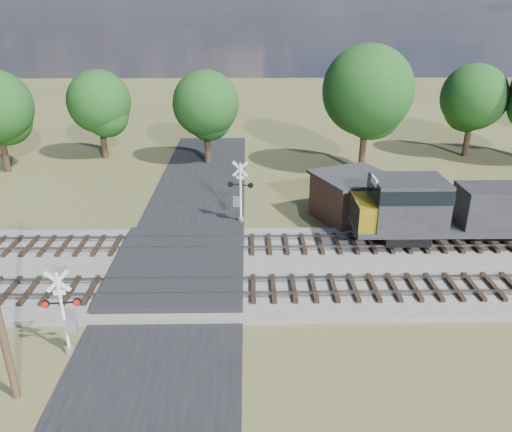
{
  "coord_description": "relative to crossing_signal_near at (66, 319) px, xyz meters",
  "views": [
    {
      "loc": [
        3.77,
        -23.37,
        13.27
      ],
      "look_at": [
        4.2,
        2.0,
        2.6
      ],
      "focal_mm": 35.0,
      "sensor_mm": 36.0,
      "label": 1
    }
  ],
  "objects": [
    {
      "name": "road",
      "position": [
        3.62,
        6.3,
        -1.57
      ],
      "size": [
        7.0,
        60.0,
        0.08
      ],
      "primitive_type": "cube",
      "color": "black",
      "rests_on": "ground"
    },
    {
      "name": "ground",
      "position": [
        3.62,
        6.3,
        -1.61
      ],
      "size": [
        160.0,
        160.0,
        0.0
      ],
      "primitive_type": "plane",
      "color": "brown",
      "rests_on": "ground"
    },
    {
      "name": "crossing_panel",
      "position": [
        3.62,
        6.8,
        -1.3
      ],
      "size": [
        7.0,
        9.0,
        0.62
      ],
      "primitive_type": "cube",
      "color": "#262628",
      "rests_on": "ground"
    },
    {
      "name": "track_near",
      "position": [
        6.74,
        4.3,
        -1.2
      ],
      "size": [
        140.0,
        2.6,
        0.33
      ],
      "color": "black",
      "rests_on": "ballast_bed"
    },
    {
      "name": "equipment_shed",
      "position": [
        14.32,
        13.82,
        -0.02
      ],
      "size": [
        6.0,
        6.0,
        3.14
      ],
      "rotation": [
        0.0,
        0.0,
        0.39
      ],
      "color": "#43261C",
      "rests_on": "ground"
    },
    {
      "name": "treeline",
      "position": [
        16.54,
        26.31,
        4.89
      ],
      "size": [
        86.09,
        11.44,
        11.69
      ],
      "color": "black",
      "rests_on": "ground"
    },
    {
      "name": "track_far",
      "position": [
        6.74,
        9.3,
        -1.2
      ],
      "size": [
        140.0,
        2.6,
        0.33
      ],
      "color": "black",
      "rests_on": "ballast_bed"
    },
    {
      "name": "crossing_signal_near",
      "position": [
        0.0,
        0.0,
        0.0
      ],
      "size": [
        1.56,
        0.36,
        3.87
      ],
      "rotation": [
        0.0,
        0.0,
        0.1
      ],
      "color": "silver",
      "rests_on": "ground"
    },
    {
      "name": "ballast_bed",
      "position": [
        13.62,
        6.8,
        -1.46
      ],
      "size": [
        140.0,
        10.0,
        0.3
      ],
      "primitive_type": "cube",
      "color": "gray",
      "rests_on": "ground"
    },
    {
      "name": "crossing_signal_far",
      "position": [
        6.82,
        13.54,
        0.14
      ],
      "size": [
        1.69,
        0.43,
        4.21
      ],
      "rotation": [
        0.0,
        0.0,
        2.97
      ],
      "color": "silver",
      "rests_on": "ground"
    }
  ]
}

